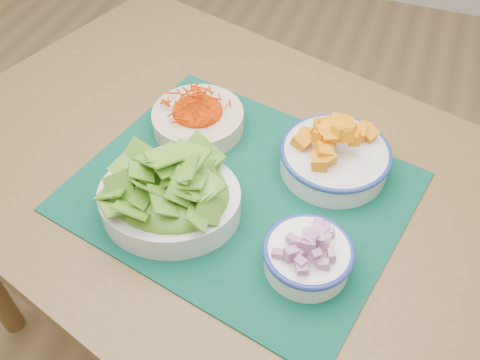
{
  "coord_description": "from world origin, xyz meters",
  "views": [
    {
      "loc": [
        0.57,
        -0.85,
        1.52
      ],
      "look_at": [
        0.34,
        -0.22,
        0.78
      ],
      "focal_mm": 40.0,
      "sensor_mm": 36.0,
      "label": 1
    }
  ],
  "objects_px": {
    "table": "(234,201)",
    "onion_bowl": "(308,253)",
    "lettuce_bowl": "(168,190)",
    "carrot_bowl": "(198,115)",
    "placemat": "(240,191)",
    "squash_bowl": "(336,151)"
  },
  "relations": [
    {
      "from": "squash_bowl",
      "to": "onion_bowl",
      "type": "height_order",
      "value": "squash_bowl"
    },
    {
      "from": "table",
      "to": "onion_bowl",
      "type": "relative_size",
      "value": 8.83
    },
    {
      "from": "squash_bowl",
      "to": "onion_bowl",
      "type": "xyz_separation_m",
      "value": [
        0.01,
        -0.24,
        -0.01
      ]
    },
    {
      "from": "onion_bowl",
      "to": "placemat",
      "type": "bearing_deg",
      "value": 143.75
    },
    {
      "from": "squash_bowl",
      "to": "lettuce_bowl",
      "type": "bearing_deg",
      "value": -140.32
    },
    {
      "from": "lettuce_bowl",
      "to": "onion_bowl",
      "type": "bearing_deg",
      "value": -19.84
    },
    {
      "from": "placemat",
      "to": "lettuce_bowl",
      "type": "relative_size",
      "value": 1.98
    },
    {
      "from": "squash_bowl",
      "to": "lettuce_bowl",
      "type": "relative_size",
      "value": 0.83
    },
    {
      "from": "onion_bowl",
      "to": "table",
      "type": "bearing_deg",
      "value": 139.44
    },
    {
      "from": "onion_bowl",
      "to": "carrot_bowl",
      "type": "bearing_deg",
      "value": 140.19
    },
    {
      "from": "carrot_bowl",
      "to": "lettuce_bowl",
      "type": "distance_m",
      "value": 0.23
    },
    {
      "from": "squash_bowl",
      "to": "onion_bowl",
      "type": "distance_m",
      "value": 0.24
    },
    {
      "from": "placemat",
      "to": "lettuce_bowl",
      "type": "height_order",
      "value": "lettuce_bowl"
    },
    {
      "from": "carrot_bowl",
      "to": "squash_bowl",
      "type": "xyz_separation_m",
      "value": [
        0.3,
        -0.02,
        0.01
      ]
    },
    {
      "from": "table",
      "to": "lettuce_bowl",
      "type": "xyz_separation_m",
      "value": [
        -0.07,
        -0.14,
        0.16
      ]
    },
    {
      "from": "placemat",
      "to": "onion_bowl",
      "type": "height_order",
      "value": "onion_bowl"
    },
    {
      "from": "carrot_bowl",
      "to": "table",
      "type": "bearing_deg",
      "value": -38.48
    },
    {
      "from": "squash_bowl",
      "to": "placemat",
      "type": "bearing_deg",
      "value": -142.27
    },
    {
      "from": "table",
      "to": "lettuce_bowl",
      "type": "relative_size",
      "value": 4.9
    },
    {
      "from": "table",
      "to": "onion_bowl",
      "type": "height_order",
      "value": "onion_bowl"
    },
    {
      "from": "carrot_bowl",
      "to": "lettuce_bowl",
      "type": "xyz_separation_m",
      "value": [
        0.04,
        -0.23,
        0.02
      ]
    },
    {
      "from": "table",
      "to": "placemat",
      "type": "bearing_deg",
      "value": -39.63
    }
  ]
}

